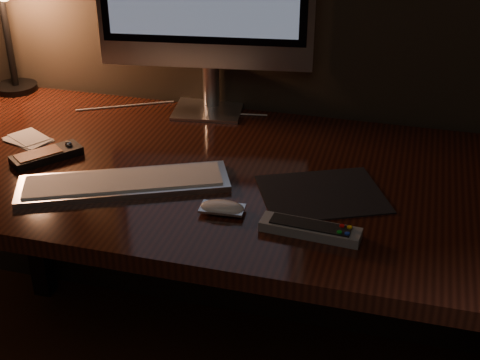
% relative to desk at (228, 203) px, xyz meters
% --- Properties ---
extents(desk, '(1.60, 0.75, 0.75)m').
position_rel_desk_xyz_m(desk, '(0.00, 0.00, 0.00)').
color(desk, black).
rests_on(desk, ground).
extents(keyboard, '(0.48, 0.31, 0.02)m').
position_rel_desk_xyz_m(keyboard, '(-0.18, -0.20, 0.14)').
color(keyboard, silver).
rests_on(keyboard, desk).
extents(mousepad, '(0.32, 0.30, 0.00)m').
position_rel_desk_xyz_m(mousepad, '(0.25, -0.12, 0.13)').
color(mousepad, black).
rests_on(mousepad, desk).
extents(mouse, '(0.10, 0.05, 0.02)m').
position_rel_desk_xyz_m(mouse, '(0.06, -0.25, 0.14)').
color(mouse, white).
rests_on(mouse, desk).
extents(media_remote, '(0.15, 0.17, 0.03)m').
position_rel_desk_xyz_m(media_remote, '(-0.42, -0.13, 0.14)').
color(media_remote, black).
rests_on(media_remote, desk).
extents(tv_remote, '(0.20, 0.06, 0.03)m').
position_rel_desk_xyz_m(tv_remote, '(0.25, -0.28, 0.14)').
color(tv_remote, gray).
rests_on(tv_remote, desk).
extents(papers, '(0.14, 0.12, 0.01)m').
position_rel_desk_xyz_m(papers, '(-0.52, -0.04, 0.13)').
color(papers, white).
rests_on(papers, desk).
extents(cable, '(0.51, 0.16, 0.00)m').
position_rel_desk_xyz_m(cable, '(-0.23, 0.23, 0.13)').
color(cable, white).
rests_on(cable, desk).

